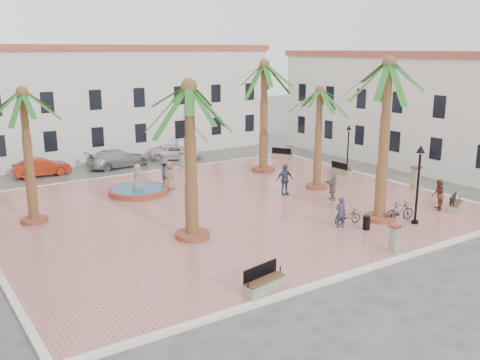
{
  "coord_description": "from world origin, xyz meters",
  "views": [
    {
      "loc": [
        -16.09,
        -25.59,
        9.21
      ],
      "look_at": [
        1.0,
        0.0,
        1.6
      ],
      "focal_mm": 40.0,
      "sensor_mm": 36.0,
      "label": 1
    }
  ],
  "objects_px": {
    "bollard_se": "(394,238)",
    "bench_ne": "(282,155)",
    "palm_sw": "(189,106)",
    "fountain": "(138,190)",
    "car_red": "(42,167)",
    "car_white": "(176,152)",
    "pedestrian_north": "(165,173)",
    "palm_s": "(388,80)",
    "pedestrian_fountain_a": "(170,175)",
    "lamppost_s": "(419,171)",
    "car_silver": "(118,158)",
    "palm_nw": "(24,108)",
    "palm_e": "(320,102)",
    "cyclist_b": "(438,195)",
    "pedestrian_east": "(332,186)",
    "bench_se": "(456,206)",
    "bollard_e": "(416,178)",
    "lamppost_e": "(348,140)",
    "bench_s": "(264,284)",
    "palm_ne": "(264,77)",
    "bicycle_a": "(347,217)",
    "bench_e": "(341,170)",
    "cyclist_a": "(340,212)",
    "litter_bin": "(366,223)",
    "pedestrian_fountain_b": "(285,180)",
    "bollard_n": "(183,160)"
  },
  "relations": [
    {
      "from": "palm_nw",
      "to": "pedestrian_north",
      "type": "height_order",
      "value": "palm_nw"
    },
    {
      "from": "bench_se",
      "to": "bench_s",
      "type": "bearing_deg",
      "value": 165.38
    },
    {
      "from": "palm_s",
      "to": "bench_s",
      "type": "relative_size",
      "value": 4.4
    },
    {
      "from": "bollard_n",
      "to": "car_silver",
      "type": "relative_size",
      "value": 0.26
    },
    {
      "from": "bench_se",
      "to": "car_red",
      "type": "distance_m",
      "value": 28.54
    },
    {
      "from": "palm_ne",
      "to": "bollard_se",
      "type": "xyz_separation_m",
      "value": [
        -4.83,
        -16.7,
        -6.32
      ]
    },
    {
      "from": "fountain",
      "to": "cyclist_b",
      "type": "bearing_deg",
      "value": -45.1
    },
    {
      "from": "palm_nw",
      "to": "bench_ne",
      "type": "relative_size",
      "value": 4.0
    },
    {
      "from": "palm_s",
      "to": "cyclist_b",
      "type": "xyz_separation_m",
      "value": [
        4.15,
        -0.62,
        -6.56
      ]
    },
    {
      "from": "car_red",
      "to": "car_silver",
      "type": "xyz_separation_m",
      "value": [
        5.78,
        -0.26,
        0.05
      ]
    },
    {
      "from": "car_silver",
      "to": "pedestrian_east",
      "type": "bearing_deg",
      "value": -162.56
    },
    {
      "from": "lamppost_e",
      "to": "bench_ne",
      "type": "bearing_deg",
      "value": 97.37
    },
    {
      "from": "bollard_e",
      "to": "car_silver",
      "type": "xyz_separation_m",
      "value": [
        -13.5,
        18.0,
        -0.24
      ]
    },
    {
      "from": "palm_nw",
      "to": "palm_e",
      "type": "relative_size",
      "value": 1.07
    },
    {
      "from": "bollard_se",
      "to": "pedestrian_fountain_a",
      "type": "height_order",
      "value": "pedestrian_fountain_a"
    },
    {
      "from": "bench_ne",
      "to": "car_red",
      "type": "height_order",
      "value": "car_red"
    },
    {
      "from": "palm_nw",
      "to": "lamppost_s",
      "type": "xyz_separation_m",
      "value": [
        16.77,
        -11.5,
        -3.25
      ]
    },
    {
      "from": "car_red",
      "to": "car_white",
      "type": "bearing_deg",
      "value": -89.58
    },
    {
      "from": "palm_sw",
      "to": "bicycle_a",
      "type": "xyz_separation_m",
      "value": [
        7.8,
        -2.78,
        -6.03
      ]
    },
    {
      "from": "cyclist_a",
      "to": "cyclist_b",
      "type": "height_order",
      "value": "cyclist_b"
    },
    {
      "from": "lamppost_s",
      "to": "palm_sw",
      "type": "bearing_deg",
      "value": 156.67
    },
    {
      "from": "bollard_e",
      "to": "car_silver",
      "type": "bearing_deg",
      "value": 126.88
    },
    {
      "from": "pedestrian_north",
      "to": "palm_s",
      "type": "bearing_deg",
      "value": -132.12
    },
    {
      "from": "palm_s",
      "to": "litter_bin",
      "type": "xyz_separation_m",
      "value": [
        -1.78,
        -0.74,
        -7.09
      ]
    },
    {
      "from": "car_red",
      "to": "car_white",
      "type": "distance_m",
      "value": 11.09
    },
    {
      "from": "palm_sw",
      "to": "lamppost_s",
      "type": "relative_size",
      "value": 1.83
    },
    {
      "from": "cyclist_b",
      "to": "car_white",
      "type": "relative_size",
      "value": 0.41
    },
    {
      "from": "bollard_n",
      "to": "cyclist_a",
      "type": "bearing_deg",
      "value": -89.06
    },
    {
      "from": "bench_e",
      "to": "cyclist_b",
      "type": "relative_size",
      "value": 0.95
    },
    {
      "from": "palm_ne",
      "to": "lamppost_s",
      "type": "relative_size",
      "value": 1.96
    },
    {
      "from": "fountain",
      "to": "pedestrian_fountain_b",
      "type": "xyz_separation_m",
      "value": [
        7.64,
        -5.38,
        0.72
      ]
    },
    {
      "from": "palm_sw",
      "to": "fountain",
      "type": "bearing_deg",
      "value": 83.28
    },
    {
      "from": "pedestrian_east",
      "to": "palm_ne",
      "type": "bearing_deg",
      "value": -162.94
    },
    {
      "from": "bicycle_a",
      "to": "cyclist_b",
      "type": "relative_size",
      "value": 0.89
    },
    {
      "from": "palm_sw",
      "to": "pedestrian_east",
      "type": "bearing_deg",
      "value": 6.33
    },
    {
      "from": "car_silver",
      "to": "palm_sw",
      "type": "bearing_deg",
      "value": 164.11
    },
    {
      "from": "litter_bin",
      "to": "bench_s",
      "type": "bearing_deg",
      "value": -161.68
    },
    {
      "from": "bench_s",
      "to": "pedestrian_east",
      "type": "distance_m",
      "value": 13.56
    },
    {
      "from": "palm_sw",
      "to": "lamppost_s",
      "type": "height_order",
      "value": "palm_sw"
    },
    {
      "from": "fountain",
      "to": "palm_ne",
      "type": "bearing_deg",
      "value": 4.44
    },
    {
      "from": "palm_e",
      "to": "palm_ne",
      "type": "height_order",
      "value": "palm_ne"
    },
    {
      "from": "bicycle_a",
      "to": "pedestrian_fountain_a",
      "type": "bearing_deg",
      "value": 30.68
    },
    {
      "from": "pedestrian_north",
      "to": "bench_se",
      "type": "bearing_deg",
      "value": -119.53
    },
    {
      "from": "palm_sw",
      "to": "bench_e",
      "type": "distance_m",
      "value": 17.96
    },
    {
      "from": "palm_s",
      "to": "car_red",
      "type": "xyz_separation_m",
      "value": [
        -12.42,
        21.37,
        -6.94
      ]
    },
    {
      "from": "cyclist_b",
      "to": "bench_se",
      "type": "bearing_deg",
      "value": 104.14
    },
    {
      "from": "bollard_se",
      "to": "bench_ne",
      "type": "bearing_deg",
      "value": 65.54
    },
    {
      "from": "pedestrian_fountain_a",
      "to": "pedestrian_north",
      "type": "relative_size",
      "value": 0.96
    },
    {
      "from": "palm_nw",
      "to": "bollard_e",
      "type": "distance_m",
      "value": 24.14
    },
    {
      "from": "bench_s",
      "to": "pedestrian_north",
      "type": "height_order",
      "value": "pedestrian_north"
    }
  ]
}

